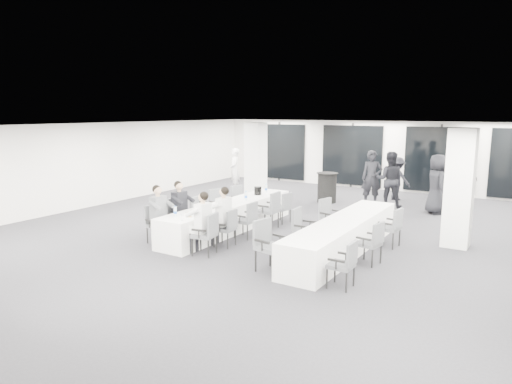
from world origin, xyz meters
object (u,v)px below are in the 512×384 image
at_px(cocktail_table, 327,187).
at_px(standing_guest_a, 372,175).
at_px(chair_main_right_near, 208,231).
at_px(chair_main_right_fourth, 271,208).
at_px(banquet_table_main, 230,217).
at_px(chair_side_left_far, 329,215).
at_px(chair_main_left_second, 176,215).
at_px(standing_guest_d, 461,176).
at_px(banquet_table_side, 344,236).
at_px(chair_side_right_mid, 372,240).
at_px(standing_guest_e, 437,180).
at_px(chair_main_right_far, 283,206).
at_px(chair_side_right_near, 345,262).
at_px(chair_side_left_near, 268,242).
at_px(chair_side_left_mid, 302,227).
at_px(chair_main_right_mid, 248,218).
at_px(chair_main_left_near, 156,222).
at_px(chair_main_left_fourth, 219,203).
at_px(ice_bucket_far, 258,191).
at_px(chair_main_left_mid, 199,211).
at_px(chair_side_right_far, 392,225).
at_px(ice_bucket_near, 203,205).
at_px(standing_guest_g, 235,167).
at_px(chair_main_left_far, 239,198).
at_px(chair_main_right_second, 228,226).
at_px(standing_guest_b, 390,176).
at_px(standing_guest_c, 397,176).

distance_m(cocktail_table, standing_guest_a, 1.62).
distance_m(chair_main_right_near, chair_main_right_fourth, 2.78).
height_order(banquet_table_main, chair_side_left_far, chair_side_left_far).
distance_m(chair_main_left_second, standing_guest_d, 10.01).
distance_m(banquet_table_side, chair_side_right_mid, 1.00).
bearing_deg(standing_guest_e, chair_main_right_far, 103.56).
height_order(cocktail_table, chair_side_right_near, cocktail_table).
height_order(chair_side_left_near, chair_side_left_mid, chair_side_left_near).
distance_m(chair_main_right_mid, standing_guest_d, 8.47).
bearing_deg(chair_main_left_near, chair_side_right_near, 100.39).
distance_m(chair_main_right_near, chair_main_right_mid, 1.64).
bearing_deg(chair_main_left_second, standing_guest_a, 141.74).
relative_size(banquet_table_main, chair_main_right_mid, 5.37).
bearing_deg(chair_main_left_fourth, banquet_table_main, 67.90).
bearing_deg(standing_guest_d, ice_bucket_far, 36.24).
xyz_separation_m(chair_main_left_mid, chair_main_right_mid, (1.66, -0.11, 0.03)).
height_order(banquet_table_main, chair_main_right_mid, chair_main_right_mid).
xyz_separation_m(chair_side_right_mid, chair_side_right_far, (0.00, 1.48, 0.01)).
bearing_deg(chair_main_left_mid, standing_guest_d, 138.43).
height_order(chair_main_right_far, ice_bucket_near, ice_bucket_near).
bearing_deg(standing_guest_g, chair_main_right_mid, -4.20).
xyz_separation_m(cocktail_table, chair_main_left_far, (-1.50, -3.30, -0.01)).
height_order(banquet_table_main, standing_guest_d, standing_guest_d).
xyz_separation_m(chair_main_right_far, standing_guest_e, (3.45, 3.61, 0.56)).
xyz_separation_m(banquet_table_side, chair_main_right_mid, (-2.48, -0.20, 0.16)).
distance_m(chair_main_right_second, chair_side_right_near, 3.46).
height_order(chair_side_right_mid, chair_side_right_far, chair_side_right_far).
bearing_deg(chair_side_left_near, standing_guest_e, 177.28).
bearing_deg(chair_main_left_far, banquet_table_side, 79.92).
bearing_deg(chair_main_right_near, chair_main_left_near, 75.39).
bearing_deg(standing_guest_b, standing_guest_c, -99.37).
distance_m(chair_side_right_far, ice_bucket_near, 4.60).
xyz_separation_m(cocktail_table, chair_side_left_far, (1.81, -4.08, 0.02)).
relative_size(banquet_table_side, cocktail_table, 4.76).
distance_m(chair_side_left_near, chair_side_right_mid, 2.22).
height_order(chair_main_right_second, standing_guest_a, standing_guest_a).
distance_m(chair_main_left_near, chair_side_left_far, 4.35).
bearing_deg(chair_side_right_mid, chair_main_right_far, 65.53).
bearing_deg(chair_side_left_near, chair_main_left_far, -128.36).
bearing_deg(standing_guest_c, chair_main_right_mid, 92.06).
xyz_separation_m(chair_main_left_near, standing_guest_a, (3.00, 7.20, 0.54)).
bearing_deg(standing_guest_g, cocktail_table, 45.31).
relative_size(chair_side_left_mid, standing_guest_c, 0.56).
relative_size(chair_main_right_far, ice_bucket_near, 3.84).
bearing_deg(standing_guest_e, standing_guest_a, 52.67).
bearing_deg(standing_guest_a, chair_side_right_near, -101.55).
relative_size(chair_main_left_near, standing_guest_a, 0.43).
bearing_deg(chair_main_left_second, chair_main_right_far, 135.05).
height_order(cocktail_table, chair_side_right_far, cocktail_table).
xyz_separation_m(chair_main_left_far, standing_guest_c, (3.46, 5.08, 0.36)).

